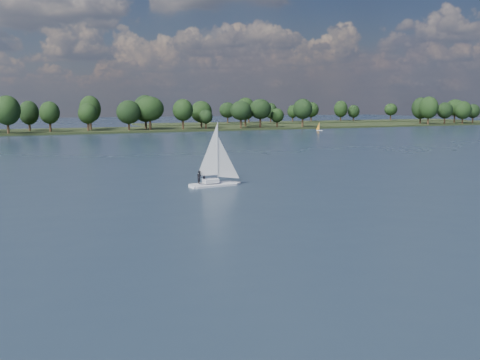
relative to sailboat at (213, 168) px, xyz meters
name	(u,v)px	position (x,y,z in m)	size (l,w,h in m)	color
ground	(107,158)	(-4.79, 46.36, -2.57)	(700.00, 700.00, 0.00)	#233342
far_shore	(47,132)	(-4.79, 158.36, -2.57)	(660.00, 40.00, 1.50)	black
far_shore_back	(317,123)	(155.21, 206.36, -2.57)	(220.00, 30.00, 1.40)	black
sailboat	(213,168)	(0.00, 0.00, 0.00)	(7.13, 2.53, 9.20)	silver
dinghy_orange	(319,128)	(100.85, 123.37, -1.63)	(2.65, 2.12, 3.99)	white
treeline	(33,112)	(-9.98, 154.33, 5.56)	(562.85, 73.87, 18.18)	black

